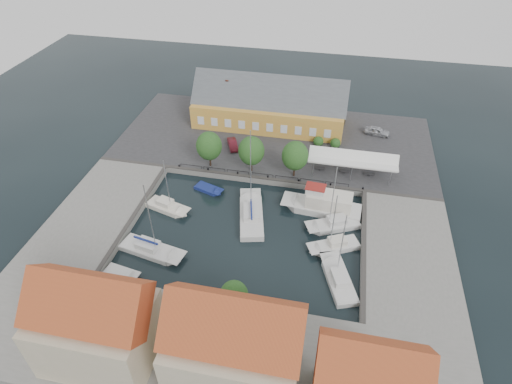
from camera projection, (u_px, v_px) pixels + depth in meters
ground at (248, 226)px, 61.41m from camera, size 140.00×140.00×0.00m
north_quay at (275, 140)px, 78.71m from camera, size 56.00×26.00×1.00m
west_quay at (99, 211)px, 63.06m from camera, size 12.00×24.00×1.00m
east_quay at (408, 256)px, 56.07m from camera, size 12.00×24.00×1.00m
south_bank at (204, 356)px, 45.02m from camera, size 56.00×14.00×1.00m
quay_edge_fittings at (254, 199)px, 64.38m from camera, size 56.00×24.72×0.40m
warehouse at (267, 106)px, 80.78m from camera, size 28.56×14.00×9.55m
tent_canopy at (353, 160)px, 67.99m from camera, size 14.00×4.00×2.83m
quay_trees at (251, 151)px, 67.88m from camera, size 18.20×4.20×6.30m
car_silver at (377, 131)px, 78.71m from camera, size 4.85×2.57×1.57m
car_red at (233, 144)px, 75.40m from camera, size 2.95×4.29×1.34m
center_sailboat at (251, 216)px, 62.56m from camera, size 5.65×11.22×14.64m
trawler at (324, 205)px, 63.36m from camera, size 12.17×4.37×5.00m
east_boat_a at (334, 225)px, 61.06m from camera, size 8.10×5.60×11.15m
east_boat_b at (335, 247)px, 57.78m from camera, size 7.36×5.23×9.94m
east_boat_c at (338, 280)px, 53.26m from camera, size 5.45×8.88×10.97m
west_boat_b at (167, 208)px, 64.11m from camera, size 7.21×4.18×9.65m
west_boat_d at (151, 250)px, 57.22m from camera, size 9.56×4.51×12.27m
launch_sw at (122, 274)px, 54.23m from camera, size 4.92×2.53×0.98m
launch_nw at (208, 190)px, 67.80m from camera, size 4.98×3.24×0.88m
townhouses at (212, 350)px, 39.68m from camera, size 36.30×8.50×12.00m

